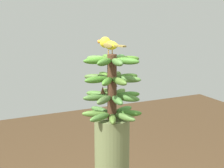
% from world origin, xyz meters
% --- Properties ---
extents(banana_bunch, '(0.31, 0.31, 0.34)m').
position_xyz_m(banana_bunch, '(-0.00, -0.00, 1.38)').
color(banana_bunch, '#4C2D1E').
rests_on(banana_bunch, banana_tree).
extents(perched_bird, '(0.21, 0.07, 0.09)m').
position_xyz_m(perched_bird, '(-0.03, -0.01, 1.60)').
color(perched_bird, '#C68933').
rests_on(perched_bird, banana_bunch).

